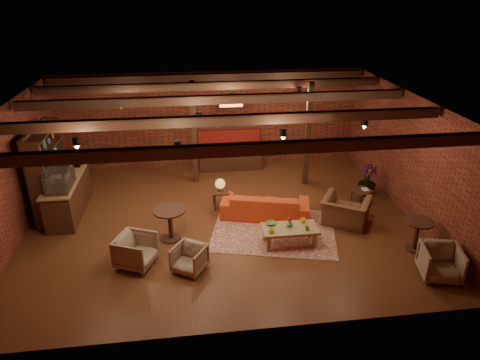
{
  "coord_description": "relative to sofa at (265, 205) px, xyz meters",
  "views": [
    {
      "loc": [
        -0.8,
        -9.87,
        5.78
      ],
      "look_at": [
        0.51,
        0.2,
        1.07
      ],
      "focal_mm": 32.0,
      "sensor_mm": 36.0,
      "label": 1
    }
  ],
  "objects": [
    {
      "name": "ceiling_spotlights",
      "position": [
        -1.17,
        -0.11,
        2.52
      ],
      "size": [
        6.4,
        4.4,
        0.28
      ],
      "primitive_type": null,
      "color": "black",
      "rests_on": "ceiling"
    },
    {
      "name": "wall_right",
      "position": [
        3.83,
        -0.11,
        1.26
      ],
      "size": [
        0.02,
        8.0,
        3.2
      ],
      "primitive_type": "cube",
      "color": "maroon",
      "rests_on": "ground"
    },
    {
      "name": "armchair_far",
      "position": [
        3.23,
        -3.08,
        0.06
      ],
      "size": [
        0.93,
        0.89,
        0.8
      ],
      "primitive_type": "imported",
      "rotation": [
        0.0,
        0.0,
        -0.23
      ],
      "color": "#B5A38C",
      "rests_on": "floor"
    },
    {
      "name": "wall_front",
      "position": [
        -1.17,
        -4.11,
        1.26
      ],
      "size": [
        10.0,
        0.02,
        3.2
      ],
      "primitive_type": "cube",
      "color": "maroon",
      "rests_on": "ground"
    },
    {
      "name": "post_right",
      "position": [
        1.63,
        1.89,
        1.26
      ],
      "size": [
        0.16,
        0.16,
        3.2
      ],
      "primitive_type": "cube",
      "color": "#321810",
      "rests_on": "ground"
    },
    {
      "name": "service_counter",
      "position": [
        -5.27,
        0.89,
        0.46
      ],
      "size": [
        0.8,
        2.5,
        1.6
      ],
      "primitive_type": null,
      "color": "#321810",
      "rests_on": "ground"
    },
    {
      "name": "round_table_right",
      "position": [
        3.23,
        -2.04,
        0.18
      ],
      "size": [
        0.67,
        0.67,
        0.78
      ],
      "color": "#321810",
      "rests_on": "floor"
    },
    {
      "name": "post_left",
      "position": [
        -1.77,
        2.49,
        1.26
      ],
      "size": [
        0.16,
        0.16,
        3.2
      ],
      "primitive_type": "cube",
      "color": "#321810",
      "rests_on": "ground"
    },
    {
      "name": "floor",
      "position": [
        -1.17,
        -0.11,
        -0.34
      ],
      "size": [
        10.0,
        10.0,
        0.0
      ],
      "primitive_type": "plane",
      "color": "#3C1D0F",
      "rests_on": "ground"
    },
    {
      "name": "side_table_book",
      "position": [
        2.78,
        0.17,
        0.14
      ],
      "size": [
        0.62,
        0.62,
        0.55
      ],
      "rotation": [
        0.0,
        0.0,
        0.42
      ],
      "color": "#321810",
      "rests_on": "floor"
    },
    {
      "name": "armchair_right",
      "position": [
        2.01,
        -0.67,
        0.16
      ],
      "size": [
        1.36,
        1.23,
        1.0
      ],
      "primitive_type": "imported",
      "rotation": [
        0.0,
        0.0,
        2.58
      ],
      "color": "brown",
      "rests_on": "floor"
    },
    {
      "name": "ceiling_beams",
      "position": [
        -1.17,
        -0.11,
        2.74
      ],
      "size": [
        9.8,
        6.4,
        0.22
      ],
      "primitive_type": null,
      "color": "#321810",
      "rests_on": "ceiling"
    },
    {
      "name": "plant_tall",
      "position": [
        3.23,
        0.86,
        1.05
      ],
      "size": [
        1.84,
        1.84,
        2.78
      ],
      "primitive_type": "imported",
      "rotation": [
        0.0,
        0.0,
        -0.21
      ],
      "color": "#4C7F4C",
      "rests_on": "floor"
    },
    {
      "name": "plant_counter",
      "position": [
        -5.17,
        1.09,
        0.88
      ],
      "size": [
        0.35,
        0.39,
        0.3
      ],
      "primitive_type": "imported",
      "color": "#337F33",
      "rests_on": "service_counter"
    },
    {
      "name": "wall_left",
      "position": [
        -6.17,
        -0.11,
        1.26
      ],
      "size": [
        0.02,
        8.0,
        3.2
      ],
      "primitive_type": "cube",
      "color": "maroon",
      "rests_on": "ground"
    },
    {
      "name": "service_sign",
      "position": [
        -0.57,
        2.99,
        2.01
      ],
      "size": [
        0.86,
        0.06,
        0.3
      ],
      "primitive_type": "cube",
      "color": "#FF3A19",
      "rests_on": "ceiling"
    },
    {
      "name": "armchair_a",
      "position": [
        -3.25,
        -1.8,
        0.06
      ],
      "size": [
        0.98,
        1.0,
        0.8
      ],
      "primitive_type": "imported",
      "rotation": [
        0.0,
        0.0,
        1.17
      ],
      "color": "#B5A38C",
      "rests_on": "floor"
    },
    {
      "name": "wall_back",
      "position": [
        -1.17,
        3.89,
        1.26
      ],
      "size": [
        10.0,
        0.02,
        3.2
      ],
      "primitive_type": "cube",
      "color": "maroon",
      "rests_on": "ground"
    },
    {
      "name": "armchair_b",
      "position": [
        -2.08,
        -2.17,
        -0.01
      ],
      "size": [
        0.87,
        0.86,
        0.66
      ],
      "primitive_type": "imported",
      "rotation": [
        0.0,
        0.0,
        -0.56
      ],
      "color": "#B5A38C",
      "rests_on": "floor"
    },
    {
      "name": "side_table_lamp",
      "position": [
        -1.15,
        0.62,
        0.33
      ],
      "size": [
        0.44,
        0.44,
        0.89
      ],
      "rotation": [
        0.0,
        0.0,
        0.04
      ],
      "color": "#321810",
      "rests_on": "floor"
    },
    {
      "name": "shelving_hutch",
      "position": [
        -5.67,
        0.99,
        0.86
      ],
      "size": [
        0.52,
        2.0,
        2.4
      ],
      "primitive_type": null,
      "color": "#321810",
      "rests_on": "ground"
    },
    {
      "name": "ceiling",
      "position": [
        -1.17,
        -0.11,
        2.86
      ],
      "size": [
        10.0,
        8.0,
        0.02
      ],
      "primitive_type": "cube",
      "color": "black",
      "rests_on": "wall_back"
    },
    {
      "name": "round_table_left",
      "position": [
        -2.5,
        -0.84,
        0.22
      ],
      "size": [
        0.79,
        0.79,
        0.83
      ],
      "color": "#321810",
      "rests_on": "floor"
    },
    {
      "name": "sofa",
      "position": [
        0.0,
        0.0,
        0.0
      ],
      "size": [
        2.5,
        1.48,
        0.68
      ],
      "primitive_type": "imported",
      "rotation": [
        0.0,
        0.0,
        2.88
      ],
      "color": "red",
      "rests_on": "floor"
    },
    {
      "name": "banquette",
      "position": [
        -0.57,
        3.44,
        0.16
      ],
      "size": [
        2.1,
        0.7,
        1.0
      ],
      "primitive_type": null,
      "color": "maroon",
      "rests_on": "ground"
    },
    {
      "name": "coffee_table",
      "position": [
        0.32,
        -1.43,
        0.07
      ],
      "size": [
        1.34,
        0.66,
        0.71
      ],
      "rotation": [
        0.0,
        0.0,
        -0.0
      ],
      "color": "#966946",
      "rests_on": "floor"
    },
    {
      "name": "rug",
      "position": [
        0.09,
        -0.78,
        -0.34
      ],
      "size": [
        3.54,
        3.02,
        0.01
      ],
      "primitive_type": "cube",
      "rotation": [
        0.0,
        0.0,
        -0.24
      ],
      "color": "maroon",
      "rests_on": "floor"
    },
    {
      "name": "ceiling_pipe",
      "position": [
        -1.17,
        1.49,
        2.51
      ],
      "size": [
        9.6,
        0.12,
        0.12
      ],
      "primitive_type": "cylinder",
      "rotation": [
        0.0,
        1.57,
        0.0
      ],
      "color": "black",
      "rests_on": "ceiling"
    }
  ]
}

